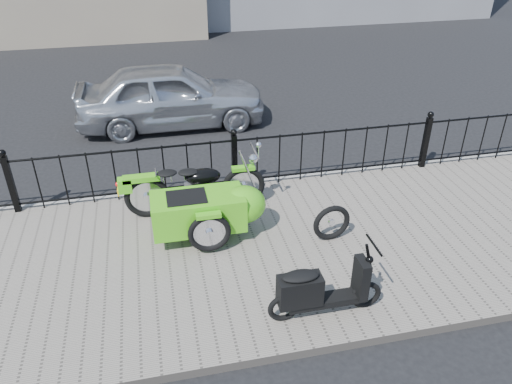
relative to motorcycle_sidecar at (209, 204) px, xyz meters
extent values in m
plane|color=black|center=(0.59, -0.08, -0.59)|extent=(120.00, 120.00, 0.00)
cube|color=slate|center=(0.59, -0.58, -0.53)|extent=(30.00, 3.80, 0.12)
cube|color=gray|center=(0.59, 1.36, -0.53)|extent=(30.00, 0.10, 0.12)
cylinder|color=black|center=(0.59, 1.22, 0.40)|extent=(14.00, 0.04, 0.04)
cylinder|color=black|center=(0.59, 1.22, -0.35)|extent=(14.00, 0.04, 0.04)
cube|color=black|center=(-2.91, 1.22, 0.01)|extent=(0.09, 0.09, 0.96)
sphere|color=black|center=(-2.91, 1.22, 0.55)|extent=(0.11, 0.11, 0.11)
cube|color=black|center=(0.59, 1.22, 0.01)|extent=(0.09, 0.09, 0.96)
sphere|color=black|center=(0.59, 1.22, 0.55)|extent=(0.11, 0.11, 0.11)
cube|color=black|center=(4.09, 1.22, 0.01)|extent=(0.09, 0.09, 0.96)
sphere|color=black|center=(4.09, 1.22, 0.55)|extent=(0.11, 0.11, 0.11)
torus|color=black|center=(0.62, 0.61, -0.13)|extent=(0.69, 0.09, 0.69)
torus|color=black|center=(-0.88, 0.61, -0.13)|extent=(0.69, 0.09, 0.69)
torus|color=black|center=(-0.08, -0.53, -0.13)|extent=(0.60, 0.08, 0.60)
cube|color=gray|center=(-0.13, 0.61, -0.11)|extent=(0.34, 0.22, 0.24)
cylinder|color=black|center=(-0.13, 0.61, -0.18)|extent=(1.40, 0.04, 0.04)
ellipsoid|color=black|center=(-0.01, 0.61, 0.13)|extent=(0.54, 0.29, 0.26)
cylinder|color=silver|center=(0.80, 0.61, 0.49)|extent=(0.03, 0.56, 0.03)
cylinder|color=silver|center=(0.68, 0.61, 0.18)|extent=(0.25, 0.04, 0.59)
sphere|color=silver|center=(0.78, 0.61, 0.35)|extent=(0.15, 0.15, 0.15)
cube|color=#51C51A|center=(0.62, 0.61, 0.20)|extent=(0.36, 0.12, 0.06)
cube|color=#51C51A|center=(-0.93, 0.61, 0.21)|extent=(0.55, 0.16, 0.08)
ellipsoid|color=black|center=(-0.23, 0.61, 0.23)|extent=(0.31, 0.22, 0.08)
ellipsoid|color=black|center=(-0.55, 0.61, 0.25)|extent=(0.31, 0.22, 0.08)
sphere|color=red|center=(-1.28, 0.61, 0.15)|extent=(0.07, 0.07, 0.07)
cube|color=yellow|center=(-1.30, 0.71, -0.03)|extent=(0.02, 0.14, 0.10)
cube|color=#51C51A|center=(-0.18, -0.14, 0.00)|extent=(1.30, 0.62, 0.50)
ellipsoid|color=#51C51A|center=(0.47, -0.14, 0.02)|extent=(0.65, 0.60, 0.54)
cube|color=black|center=(-0.33, -0.14, 0.23)|extent=(0.55, 0.43, 0.06)
cube|color=#51C51A|center=(-0.08, -0.53, 0.16)|extent=(0.34, 0.11, 0.06)
torus|color=black|center=(1.60, -1.98, -0.28)|extent=(0.38, 0.07, 0.38)
torus|color=black|center=(0.58, -1.98, -0.28)|extent=(0.38, 0.07, 0.38)
cube|color=black|center=(1.09, -1.98, -0.27)|extent=(0.93, 0.20, 0.09)
cube|color=black|center=(0.77, -1.98, -0.06)|extent=(0.51, 0.24, 0.37)
ellipsoid|color=black|center=(0.77, -1.98, 0.16)|extent=(0.44, 0.22, 0.08)
cube|color=black|center=(1.51, -1.98, -0.01)|extent=(0.11, 0.28, 0.51)
cylinder|color=black|center=(1.58, -1.98, 0.27)|extent=(0.14, 0.04, 0.41)
cylinder|color=black|center=(1.61, -1.98, 0.46)|extent=(0.03, 0.41, 0.03)
torus|color=black|center=(1.67, -0.57, -0.19)|extent=(0.57, 0.13, 0.56)
imported|color=silver|center=(-0.22, 4.46, 0.10)|extent=(4.06, 1.65, 1.38)
camera|label=1|loc=(-0.66, -6.09, 3.84)|focal=35.00mm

